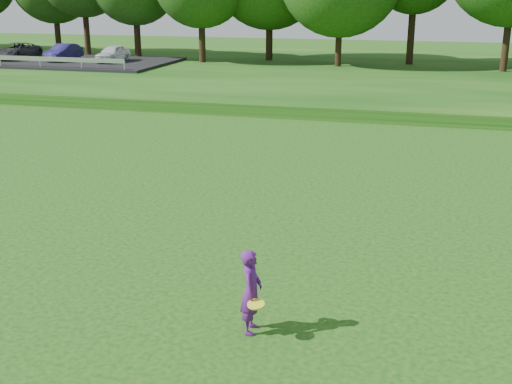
# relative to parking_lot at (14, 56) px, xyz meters

# --- Properties ---
(ground) EXTENTS (140.00, 140.00, 0.00)m
(ground) POSITION_rel_parking_lot_xyz_m (24.14, -32.81, -1.03)
(ground) COLOR #0E430D
(ground) RESTS_ON ground
(berm) EXTENTS (130.00, 30.00, 0.60)m
(berm) POSITION_rel_parking_lot_xyz_m (24.14, 1.19, -0.73)
(berm) COLOR #0E430D
(berm) RESTS_ON ground
(walking_path) EXTENTS (130.00, 1.60, 0.04)m
(walking_path) POSITION_rel_parking_lot_xyz_m (24.14, -12.81, -1.01)
(walking_path) COLOR gray
(walking_path) RESTS_ON ground
(parking_lot) EXTENTS (24.00, 9.00, 1.38)m
(parking_lot) POSITION_rel_parking_lot_xyz_m (0.00, 0.00, 0.00)
(parking_lot) COLOR black
(parking_lot) RESTS_ON berm
(woman) EXTENTS (0.52, 0.73, 1.55)m
(woman) POSITION_rel_parking_lot_xyz_m (27.92, -33.11, -0.26)
(woman) COLOR #591A75
(woman) RESTS_ON ground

